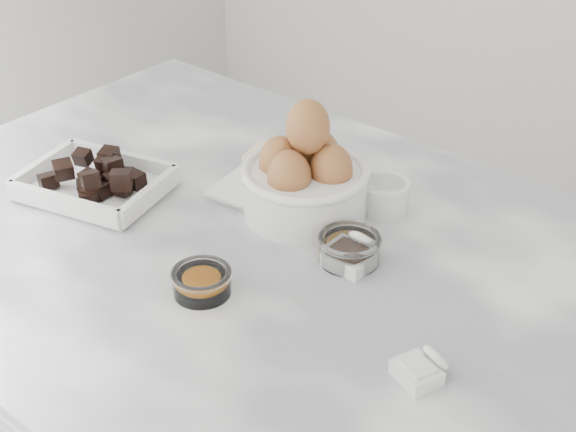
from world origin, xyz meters
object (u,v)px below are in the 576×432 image
(zest_bowl, at_px, (202,281))
(vanilla_spoon, at_px, (352,254))
(egg_bowl, at_px, (305,178))
(sugar_ramekin, at_px, (384,194))
(butter_plate, at_px, (275,177))
(salt_spoon, at_px, (421,368))
(chocolate_dish, at_px, (94,179))
(honey_bowl, at_px, (349,248))

(zest_bowl, distance_m, vanilla_spoon, 0.20)
(egg_bowl, bearing_deg, sugar_ramekin, 44.83)
(butter_plate, bearing_deg, vanilla_spoon, -21.54)
(sugar_ramekin, xyz_separation_m, zest_bowl, (-0.06, -0.31, -0.01))
(butter_plate, relative_size, salt_spoon, 2.53)
(chocolate_dish, xyz_separation_m, sugar_ramekin, (0.36, 0.24, 0.00))
(honey_bowl, xyz_separation_m, vanilla_spoon, (0.01, -0.00, -0.00))
(honey_bowl, relative_size, salt_spoon, 1.21)
(chocolate_dish, relative_size, honey_bowl, 2.83)
(butter_plate, distance_m, zest_bowl, 0.26)
(zest_bowl, relative_size, salt_spoon, 1.08)
(chocolate_dish, relative_size, vanilla_spoon, 3.40)
(egg_bowl, height_order, vanilla_spoon, egg_bowl)
(vanilla_spoon, bearing_deg, honey_bowl, 150.29)
(egg_bowl, distance_m, honey_bowl, 0.14)
(butter_plate, xyz_separation_m, salt_spoon, (0.38, -0.20, -0.01))
(honey_bowl, bearing_deg, egg_bowl, 154.93)
(zest_bowl, height_order, salt_spoon, salt_spoon)
(zest_bowl, bearing_deg, vanilla_spoon, 57.59)
(salt_spoon, bearing_deg, chocolate_dish, 177.32)
(butter_plate, height_order, egg_bowl, egg_bowl)
(honey_bowl, bearing_deg, vanilla_spoon, -29.71)
(chocolate_dish, relative_size, zest_bowl, 3.15)
(honey_bowl, distance_m, vanilla_spoon, 0.01)
(salt_spoon, bearing_deg, honey_bowl, 145.87)
(chocolate_dish, height_order, honey_bowl, chocolate_dish)
(egg_bowl, relative_size, honey_bowl, 2.16)
(honey_bowl, xyz_separation_m, salt_spoon, (0.19, -0.13, -0.01))
(egg_bowl, xyz_separation_m, salt_spoon, (0.31, -0.18, -0.04))
(sugar_ramekin, xyz_separation_m, honey_bowl, (0.04, -0.14, -0.00))
(zest_bowl, distance_m, salt_spoon, 0.29)
(sugar_ramekin, distance_m, zest_bowl, 0.32)
(chocolate_dish, height_order, butter_plate, butter_plate)
(butter_plate, relative_size, vanilla_spoon, 2.51)
(chocolate_dish, distance_m, egg_bowl, 0.32)
(egg_bowl, bearing_deg, honey_bowl, -25.07)
(honey_bowl, height_order, zest_bowl, honey_bowl)
(butter_plate, height_order, zest_bowl, butter_plate)
(sugar_ramekin, bearing_deg, salt_spoon, -49.42)
(butter_plate, xyz_separation_m, sugar_ramekin, (0.15, 0.06, 0.00))
(vanilla_spoon, relative_size, salt_spoon, 1.01)
(butter_plate, relative_size, egg_bowl, 0.97)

